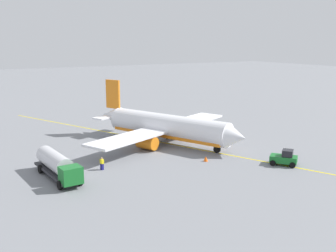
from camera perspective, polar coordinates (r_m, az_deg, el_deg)
The scene contains 7 objects.
ground_plane at distance 67.38m, azimuth 0.00°, elevation -2.50°, with size 400.00×400.00×0.00m, color slate.
airplane at distance 67.00m, azimuth -0.31°, elevation -0.14°, with size 28.54×30.95×9.92m.
fuel_tanker at distance 52.18m, azimuth -15.38°, elevation -5.32°, with size 11.25×3.46×3.15m.
pushback_tug at distance 57.98m, azimuth 16.15°, elevation -4.37°, with size 4.10×3.89×2.20m.
refueling_worker at distance 54.49m, azimuth -9.34°, elevation -5.30°, with size 0.58×0.45×1.71m.
safety_cone_nose at distance 57.84m, azimuth 5.37°, elevation -4.64°, with size 0.65×0.65×0.73m, color #F2590F.
taxi_line_marking at distance 67.38m, azimuth 0.00°, elevation -2.49°, with size 86.21×0.30×0.01m, color yellow.
Camera 1 is at (56.29, -32.94, 16.91)m, focal length 43.06 mm.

